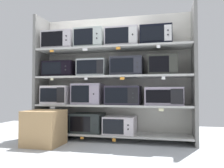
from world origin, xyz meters
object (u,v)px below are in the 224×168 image
at_px(microwave_2, 120,125).
at_px(microwave_11, 60,41).
at_px(microwave_3, 58,95).
at_px(microwave_1, 88,123).
at_px(microwave_7, 60,69).
at_px(microwave_0, 58,123).
at_px(shipping_carton, 44,128).
at_px(microwave_12, 91,39).
at_px(microwave_13, 122,38).
at_px(microwave_5, 123,95).
at_px(microwave_14, 156,36).
at_px(microwave_4, 88,94).
at_px(microwave_6, 164,96).
at_px(microwave_10, 163,66).
at_px(microwave_9, 127,67).
at_px(microwave_8, 93,68).

distance_m(microwave_2, microwave_11, 1.73).
bearing_deg(microwave_3, microwave_1, -0.01).
xyz_separation_m(microwave_1, microwave_7, (-0.50, -0.00, 0.89)).
height_order(microwave_0, shipping_carton, shipping_carton).
bearing_deg(microwave_12, microwave_13, 0.01).
height_order(microwave_1, microwave_5, microwave_5).
bearing_deg(shipping_carton, microwave_14, 19.17).
xyz_separation_m(microwave_0, microwave_14, (1.64, 0.00, 1.38)).
bearing_deg(microwave_4, microwave_6, 0.02).
distance_m(microwave_2, shipping_carton, 1.16).
distance_m(microwave_0, shipping_carton, 0.56).
distance_m(microwave_1, microwave_10, 1.51).
relative_size(microwave_7, microwave_9, 1.08).
height_order(microwave_3, microwave_7, microwave_7).
height_order(microwave_0, microwave_10, microwave_10).
bearing_deg(microwave_14, microwave_13, -179.98).
relative_size(microwave_0, microwave_14, 1.01).
relative_size(microwave_11, microwave_14, 1.13).
height_order(microwave_4, microwave_5, microwave_4).
height_order(microwave_5, microwave_11, microwave_11).
bearing_deg(microwave_12, microwave_2, -0.00).
height_order(microwave_9, microwave_11, microwave_11).
distance_m(microwave_3, microwave_4, 0.55).
relative_size(microwave_6, microwave_14, 1.19).
distance_m(microwave_6, microwave_12, 1.51).
bearing_deg(microwave_3, microwave_0, -0.95).
bearing_deg(microwave_1, microwave_12, -0.32).
distance_m(microwave_0, microwave_8, 1.10).
bearing_deg(microwave_7, microwave_2, -0.01).
height_order(microwave_4, shipping_carton, microwave_4).
bearing_deg(microwave_2, microwave_12, 180.00).
bearing_deg(microwave_6, microwave_12, -179.98).
distance_m(microwave_7, microwave_10, 1.71).
xyz_separation_m(microwave_4, microwave_8, (0.09, -0.00, 0.42)).
height_order(microwave_0, microwave_14, microwave_14).
distance_m(microwave_4, shipping_carton, 0.88).
xyz_separation_m(microwave_0, microwave_10, (1.74, -0.00, 0.92)).
xyz_separation_m(microwave_2, microwave_10, (0.67, 0.00, 0.93)).
bearing_deg(microwave_1, microwave_8, -0.10).
bearing_deg(microwave_11, microwave_7, 176.05).
xyz_separation_m(microwave_11, microwave_14, (1.61, 0.00, -0.01)).
height_order(microwave_5, microwave_13, microwave_13).
relative_size(microwave_2, microwave_10, 1.13).
bearing_deg(microwave_9, microwave_3, 179.99).
xyz_separation_m(microwave_1, microwave_10, (1.21, -0.00, 0.91)).
xyz_separation_m(microwave_0, microwave_1, (0.53, 0.00, 0.01)).
bearing_deg(microwave_9, microwave_11, -179.99).
height_order(microwave_0, microwave_6, microwave_6).
xyz_separation_m(microwave_6, microwave_8, (-1.14, -0.00, 0.46)).
relative_size(microwave_3, microwave_4, 0.94).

